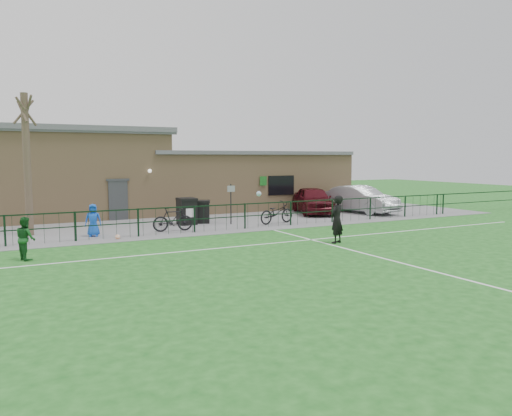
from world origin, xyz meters
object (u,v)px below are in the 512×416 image
car_maroon (313,200)px  ball_ground (118,237)px  car_silver (360,199)px  bicycle_e (277,213)px  bicycle_d (173,219)px  wheelie_bin_left (203,212)px  spectator_child (93,220)px  bare_tree (27,165)px  sign_post (231,204)px  wheelie_bin_right (187,212)px  outfield_player (26,238)px

car_maroon → ball_ground: size_ratio=22.14×
car_silver → bicycle_e: bearing=-173.6°
bicycle_d → bicycle_e: bicycle_e is taller
wheelie_bin_left → spectator_child: spectator_child is taller
bare_tree → bicycle_d: size_ratio=3.31×
car_silver → spectator_child: 15.94m
ball_ground → car_maroon: bearing=18.1°
car_maroon → ball_ground: (-12.30, -4.02, -0.71)m
car_silver → bicycle_d: size_ratio=2.70×
sign_post → bicycle_e: sign_post is taller
bare_tree → bicycle_e: size_ratio=2.84×
bare_tree → car_silver: bare_tree is taller
wheelie_bin_left → wheelie_bin_right: 0.92m
car_maroon → spectator_child: size_ratio=3.40×
bicycle_d → spectator_child: (-3.42, 0.16, 0.14)m
car_maroon → bicycle_e: (-4.18, -2.89, -0.24)m
wheelie_bin_left → wheelie_bin_right: size_ratio=0.86×
bare_tree → wheelie_bin_left: bare_tree is taller
bicycle_d → outfield_player: outfield_player is taller
bicycle_d → car_silver: bearing=-75.0°
sign_post → car_maroon: bearing=17.5°
wheelie_bin_left → car_silver: (10.15, 0.01, 0.28)m
bicycle_e → outfield_player: outfield_player is taller
wheelie_bin_right → ball_ground: bearing=-142.2°
bare_tree → sign_post: bare_tree is taller
bare_tree → ball_ground: bare_tree is taller
wheelie_bin_right → car_maroon: 8.33m
wheelie_bin_right → outfield_player: 9.42m
wheelie_bin_right → car_silver: car_silver is taller
wheelie_bin_left → car_maroon: (7.36, 0.91, 0.26)m
wheelie_bin_left → car_maroon: 7.42m
car_maroon → car_silver: car_silver is taller
wheelie_bin_left → bicycle_e: bearing=-8.6°
bare_tree → spectator_child: bare_tree is taller
wheelie_bin_right → car_maroon: (8.26, 1.06, 0.18)m
outfield_player → wheelie_bin_right: bearing=-71.0°
bare_tree → sign_post: bearing=-4.8°
sign_post → spectator_child: size_ratio=1.46×
wheelie_bin_right → car_silver: 11.05m
ball_ground → outfield_player: bearing=-142.9°
car_silver → spectator_child: (-15.82, -1.93, -0.12)m
ball_ground → car_silver: bearing=11.7°
spectator_child → ball_ground: bearing=-42.9°
outfield_player → sign_post: bearing=-81.5°
bare_tree → outfield_player: bare_tree is taller
wheelie_bin_left → spectator_child: (-5.67, -1.92, 0.16)m
bicycle_d → bicycle_e: size_ratio=0.86×
outfield_player → ball_ground: (3.52, 2.67, -0.60)m
sign_post → bare_tree: bearing=175.2°
bicycle_e → car_silver: bearing=-86.3°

